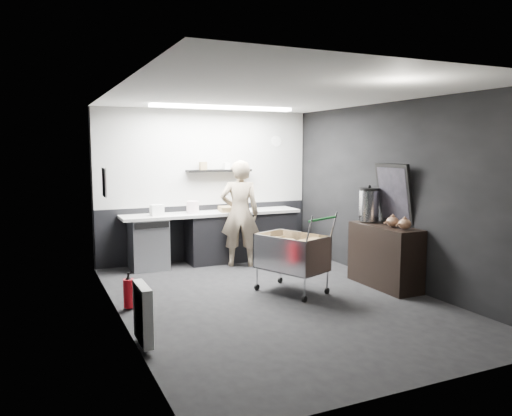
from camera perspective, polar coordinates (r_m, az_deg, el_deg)
name	(u,v)px	position (r m, az deg, el deg)	size (l,w,h in m)	color
floor	(274,299)	(6.83, 2.06, -10.36)	(5.50, 5.50, 0.00)	black
ceiling	(275,95)	(6.56, 2.16, 12.81)	(5.50, 5.50, 0.00)	white
wall_back	(206,185)	(9.09, -5.69, 2.59)	(5.50, 5.50, 0.00)	black
wall_front	(425,230)	(4.30, 18.79, -2.45)	(5.50, 5.50, 0.00)	black
wall_left	(119,207)	(5.94, -15.41, 0.14)	(5.50, 5.50, 0.00)	black
wall_right	(395,194)	(7.66, 15.61, 1.58)	(5.50, 5.50, 0.00)	black
kitchen_wall_panel	(206,158)	(9.05, -5.69, 5.74)	(3.95, 0.02, 1.70)	#BBBBB6
dado_panel	(207,232)	(9.17, -5.59, -2.73)	(3.95, 0.02, 1.00)	black
floating_shelf	(219,171)	(9.02, -4.24, 4.29)	(1.20, 0.22, 0.04)	black
wall_clock	(276,141)	(9.58, 2.33, 7.62)	(0.20, 0.20, 0.03)	white
poster	(104,182)	(7.21, -16.96, 2.82)	(0.02, 0.30, 0.40)	white
poster_red_band	(104,177)	(7.20, -16.94, 3.38)	(0.01, 0.22, 0.10)	red
radiator	(143,314)	(5.29, -12.82, -11.69)	(0.10, 0.50, 0.60)	white
ceiling_strip	(223,108)	(8.24, -3.74, 11.36)	(2.40, 0.20, 0.04)	white
prep_counter	(220,236)	(8.93, -4.12, -3.24)	(3.20, 0.61, 0.90)	black
person	(240,214)	(8.52, -1.86, -0.64)	(0.66, 0.44, 1.82)	beige
shopping_cart	(292,255)	(7.02, 4.08, -5.41)	(0.96, 1.23, 1.11)	silver
sideboard	(384,248)	(7.56, 14.44, -4.40)	(0.51, 1.20, 1.80)	black
fire_extinguisher	(129,292)	(6.56, -14.33, -9.30)	(0.14, 0.14, 0.45)	red
cardboard_box	(232,209)	(8.89, -2.75, -0.11)	(0.45, 0.34, 0.09)	olive
pink_tub	(193,207)	(8.70, -7.24, 0.10)	(0.21, 0.21, 0.21)	white
white_container	(157,210)	(8.48, -11.26, -0.25)	(0.21, 0.16, 0.18)	white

